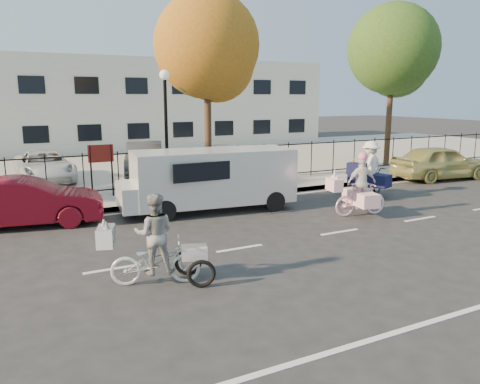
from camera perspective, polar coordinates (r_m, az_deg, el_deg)
ground at (r=11.22m, az=-0.02°, el=-6.91°), size 120.00×120.00×0.00m
road_markings at (r=11.21m, az=-0.02°, el=-6.88°), size 60.00×9.52×0.01m
curb at (r=15.70m, az=-8.44°, el=-1.36°), size 60.00×0.10×0.15m
sidewalk at (r=16.67m, az=-9.61°, el=-0.64°), size 60.00×2.20×0.15m
parking_lot at (r=25.19m, az=-15.77°, el=3.20°), size 60.00×15.60×0.15m
iron_fence at (r=17.56m, az=-10.79°, el=2.67°), size 58.00×0.06×1.50m
building at (r=34.82m, az=-19.40°, el=10.02°), size 34.00×10.00×6.00m
lamppost at (r=17.13m, az=-9.06°, el=9.95°), size 0.36×0.36×4.33m
street_sign at (r=16.68m, az=-16.57°, el=3.73°), size 0.85×0.06×1.80m
zebra_trike at (r=9.13m, az=-10.29°, el=-6.93°), size 2.07×1.30×1.78m
unicorn_bike at (r=14.53m, az=14.42°, el=-0.07°), size 1.96×1.39×1.94m
bull_bike at (r=17.45m, az=15.49°, el=2.07°), size 2.22×1.58×2.01m
white_van at (r=14.68m, az=-3.60°, el=1.78°), size 5.59×2.37×1.92m
red_sedan at (r=14.27m, az=-24.68°, el=-1.12°), size 4.33×2.18×1.36m
gold_sedan at (r=22.13m, az=23.22°, el=3.34°), size 4.55×2.27×1.49m
lot_car_b at (r=20.70m, az=-22.76°, el=2.92°), size 2.21×4.49×1.23m
lot_car_c at (r=21.09m, az=-11.57°, el=4.03°), size 2.74×4.64×1.45m
lot_car_d at (r=21.20m, az=-2.27°, el=4.14°), size 2.44×4.15×1.33m
tree_mid at (r=19.14m, az=-3.72°, el=16.76°), size 4.12×4.12×7.56m
tree_east at (r=24.82m, az=18.28°, el=15.71°), size 4.35×4.35×7.98m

